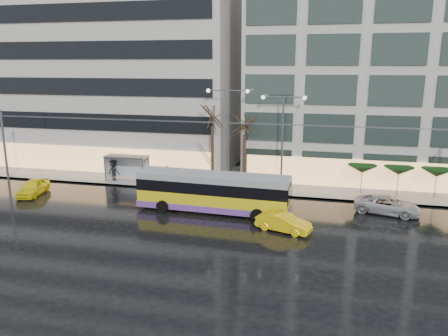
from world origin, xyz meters
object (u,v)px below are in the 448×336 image
(taxi_a, at_px, (33,187))
(bus_shelter, at_px, (124,162))
(trolleybus, at_px, (213,193))
(street_lamp_near, at_px, (228,124))

(taxi_a, bearing_deg, bus_shelter, 34.07)
(trolleybus, bearing_deg, bus_shelter, 147.92)
(bus_shelter, distance_m, taxi_a, 8.55)
(street_lamp_near, height_order, taxi_a, street_lamp_near)
(bus_shelter, height_order, street_lamp_near, street_lamp_near)
(bus_shelter, bearing_deg, taxi_a, -134.64)
(trolleybus, distance_m, taxi_a, 16.75)
(bus_shelter, distance_m, street_lamp_near, 11.14)
(street_lamp_near, bearing_deg, trolleybus, -86.72)
(bus_shelter, relative_size, street_lamp_near, 0.47)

